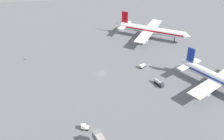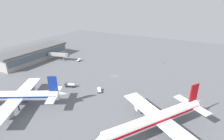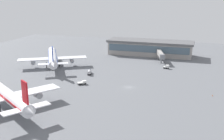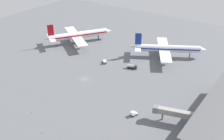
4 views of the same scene
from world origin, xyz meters
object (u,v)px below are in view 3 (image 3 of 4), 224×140
object	(u,v)px
fuel_truck	(89,72)
pushback_tractor	(82,83)
airplane_taxiing	(7,94)
baggage_tug	(167,67)
airplane_at_gate	(53,57)
safety_cone_mid_apron	(212,95)

from	to	relation	value
fuel_truck	pushback_tractor	size ratio (longest dim) A/B	1.42
airplane_taxiing	pushback_tractor	distance (m)	41.90
pushback_tractor	baggage_tug	size ratio (longest dim) A/B	1.29
airplane_at_gate	fuel_truck	bearing A→B (deg)	-138.56
airplane_at_gate	safety_cone_mid_apron	world-z (taller)	airplane_at_gate
airplane_taxiing	fuel_truck	bearing A→B (deg)	-69.29
airplane_at_gate	airplane_taxiing	bearing A→B (deg)	163.39
pushback_tractor	airplane_taxiing	bearing A→B (deg)	-152.45
fuel_truck	baggage_tug	bearing A→B (deg)	-79.42
fuel_truck	baggage_tug	xyz separation A→B (m)	(-41.01, -25.70, -0.23)
baggage_tug	airplane_taxiing	bearing A→B (deg)	-108.59
airplane_at_gate	airplane_taxiing	xyz separation A→B (m)	(-15.85, 66.59, 0.15)
airplane_at_gate	fuel_truck	xyz separation A→B (m)	(-28.91, 9.71, -4.51)
fuel_truck	baggage_tug	distance (m)	48.40
airplane_taxiing	pushback_tractor	size ratio (longest dim) A/B	10.34
pushback_tractor	safety_cone_mid_apron	xyz separation A→B (m)	(-63.57, -2.48, -0.67)
pushback_tractor	baggage_tug	xyz separation A→B (m)	(-37.30, -44.52, 0.19)
airplane_taxiing	safety_cone_mid_apron	distance (m)	90.17
airplane_taxiing	fuel_truck	distance (m)	58.55
fuel_truck	pushback_tractor	bearing A→B (deg)	169.64
airplane_at_gate	pushback_tractor	xyz separation A→B (m)	(-32.62, 28.53, -4.92)
airplane_at_gate	safety_cone_mid_apron	size ratio (longest dim) A/B	80.28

